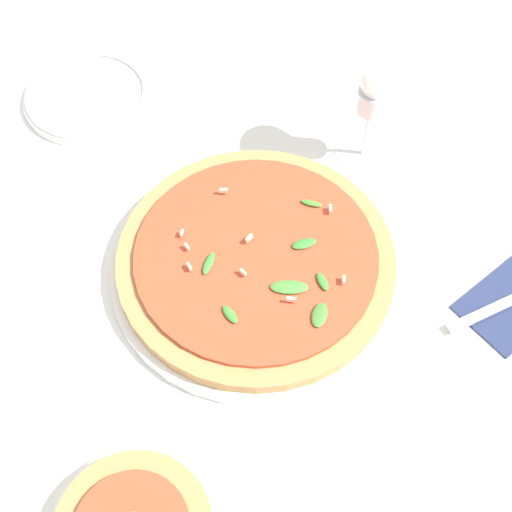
# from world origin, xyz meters

# --- Properties ---
(ground_plane) EXTENTS (6.00, 6.00, 0.00)m
(ground_plane) POSITION_xyz_m (0.00, 0.00, 0.00)
(ground_plane) COLOR silver
(pizza_arugula_main) EXTENTS (0.36, 0.36, 0.05)m
(pizza_arugula_main) POSITION_xyz_m (-0.01, 0.02, 0.02)
(pizza_arugula_main) COLOR white
(pizza_arugula_main) RESTS_ON ground_plane
(wine_glass) EXTENTS (0.08, 0.08, 0.17)m
(wine_glass) POSITION_xyz_m (0.20, 0.14, 0.12)
(wine_glass) COLOR white
(wine_glass) RESTS_ON ground_plane
(side_plate_white) EXTENTS (0.18, 0.18, 0.02)m
(side_plate_white) POSITION_xyz_m (-0.13, 0.39, 0.01)
(side_plate_white) COLOR white
(side_plate_white) RESTS_ON ground_plane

